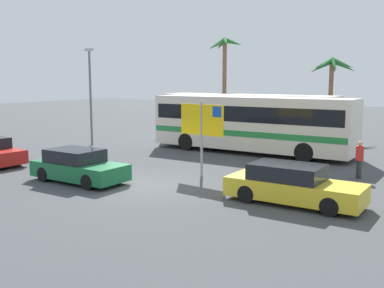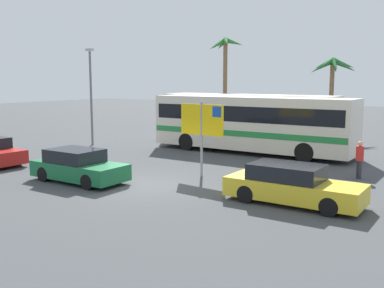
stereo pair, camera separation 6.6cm
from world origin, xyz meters
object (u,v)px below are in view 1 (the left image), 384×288
Objects in this scene: bus_front_coach at (250,122)px; bus_rear_coach at (246,116)px; car_yellow at (292,185)px; ferry_sign at (203,123)px; car_green at (78,166)px; pedestrian_crossing_lot at (360,157)px.

bus_rear_coach is at bearing 119.69° from bus_front_coach.
car_yellow is (7.69, -12.02, -1.15)m from bus_rear_coach.
ferry_sign is (2.97, -10.12, 0.54)m from bus_rear_coach.
bus_front_coach is at bearing 75.74° from car_green.
bus_front_coach is at bearing 104.33° from ferry_sign.
bus_front_coach is 2.55× the size of car_yellow.
bus_rear_coach is at bearing 111.49° from ferry_sign.
car_green is (-3.73, -3.56, -1.69)m from ferry_sign.
bus_front_coach is at bearing 123.64° from car_yellow.
car_green is at bearing -168.96° from car_yellow.
car_yellow is (4.73, -1.90, -1.69)m from ferry_sign.
bus_front_coach reaches higher than pedestrian_crossing_lot.
bus_front_coach is 10.80m from car_green.
car_yellow is 2.84× the size of pedestrian_crossing_lot.
pedestrian_crossing_lot is at bearing -38.22° from bus_rear_coach.
ferry_sign reaches higher than bus_rear_coach.
car_green is 11.65m from pedestrian_crossing_lot.
car_green is 2.57× the size of pedestrian_crossing_lot.
bus_rear_coach is 13.74m from car_green.
car_green is at bearing -104.14° from bus_front_coach.
ferry_sign is at bearing -80.81° from bus_front_coach.
pedestrian_crossing_lot is at bearing 79.68° from car_yellow.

